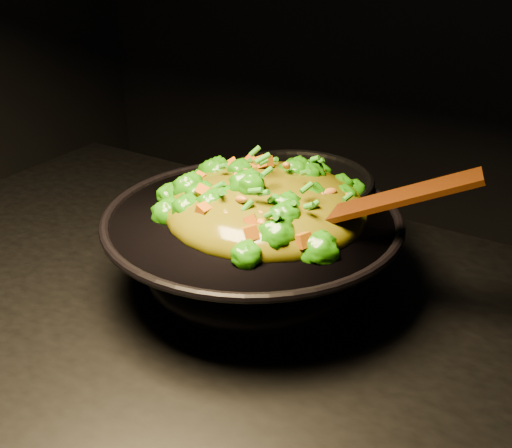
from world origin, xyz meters
The scene contains 4 objects.
wok centered at (0.07, 0.11, 0.96)m, with size 0.42×0.42×0.12m, color black, non-canonical shape.
stir_fry centered at (0.08, 0.13, 1.07)m, with size 0.30×0.30×0.10m, color #206C07, non-canonical shape.
spatula centered at (0.23, 0.13, 1.07)m, with size 0.30×0.04×0.01m, color #371404.
back_pot centered at (0.07, 0.24, 0.97)m, with size 0.24×0.24×0.14m, color black.
Camera 1 is at (0.51, -0.59, 1.42)m, focal length 45.00 mm.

